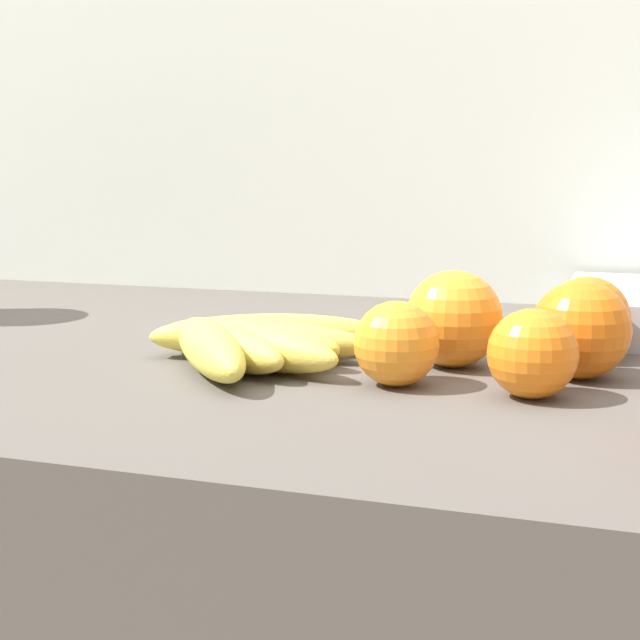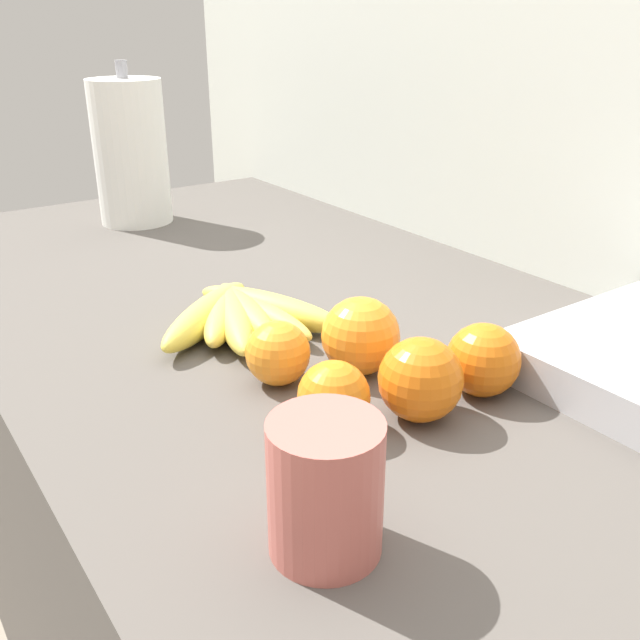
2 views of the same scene
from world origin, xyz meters
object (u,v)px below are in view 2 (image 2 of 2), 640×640
at_px(orange_front, 361,336).
at_px(orange_center, 334,397).
at_px(banana_bunch, 239,313).
at_px(orange_far_right, 483,360).
at_px(orange_back_left, 421,380).
at_px(orange_right, 278,353).
at_px(mug, 325,488).
at_px(paper_towel_roll, 131,152).

bearing_deg(orange_front, orange_center, -49.91).
xyz_separation_m(banana_bunch, orange_far_right, (0.28, 0.12, 0.02)).
distance_m(banana_bunch, orange_front, 0.18).
bearing_deg(orange_back_left, orange_center, -110.63).
relative_size(orange_far_right, orange_right, 1.10).
height_order(banana_bunch, mug, mug).
distance_m(orange_front, orange_center, 0.12).
xyz_separation_m(orange_center, orange_right, (-0.11, 0.01, 0.00)).
relative_size(banana_bunch, paper_towel_roll, 0.81).
xyz_separation_m(orange_back_left, orange_center, (-0.03, -0.08, -0.01)).
relative_size(banana_bunch, orange_back_left, 2.82).
relative_size(orange_center, paper_towel_roll, 0.24).
bearing_deg(orange_back_left, mug, -61.95).
height_order(orange_front, paper_towel_roll, paper_towel_roll).
xyz_separation_m(orange_back_left, orange_right, (-0.14, -0.07, -0.01)).
relative_size(orange_back_left, orange_right, 1.19).
distance_m(orange_front, orange_far_right, 0.13).
distance_m(orange_far_right, orange_center, 0.16).
relative_size(banana_bunch, orange_front, 2.72).
xyz_separation_m(orange_right, paper_towel_roll, (-0.68, 0.11, 0.09)).
bearing_deg(mug, orange_center, 141.79).
distance_m(paper_towel_roll, mug, 0.94).
bearing_deg(orange_right, mug, -24.19).
height_order(orange_front, mug, mug).
bearing_deg(orange_far_right, orange_center, -100.84).
height_order(orange_far_right, orange_back_left, orange_back_left).
relative_size(orange_far_right, orange_center, 1.10).
height_order(banana_bunch, paper_towel_roll, paper_towel_roll).
relative_size(banana_bunch, orange_far_right, 3.05).
distance_m(orange_center, paper_towel_roll, 0.80).
height_order(orange_front, orange_back_left, orange_front).
xyz_separation_m(orange_front, orange_far_right, (0.11, 0.07, -0.00)).
bearing_deg(paper_towel_roll, banana_bunch, -8.54).
height_order(orange_center, orange_right, same).
relative_size(orange_back_left, orange_center, 1.19).
distance_m(orange_right, paper_towel_roll, 0.69).
bearing_deg(orange_far_right, orange_front, -146.41).
bearing_deg(mug, orange_right, 155.81).
relative_size(orange_far_right, orange_back_left, 0.93).
height_order(banana_bunch, orange_center, orange_center).
height_order(orange_far_right, paper_towel_roll, paper_towel_roll).
bearing_deg(orange_front, banana_bunch, -163.68).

